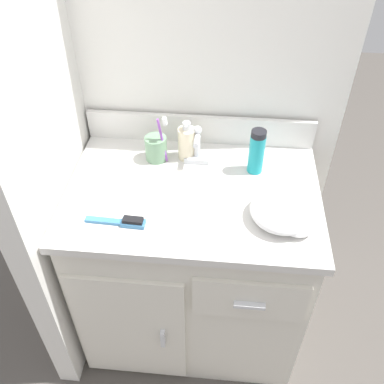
{
  "coord_description": "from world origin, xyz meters",
  "views": [
    {
      "loc": [
        0.1,
        -1.07,
        1.77
      ],
      "look_at": [
        0.0,
        -0.03,
        0.82
      ],
      "focal_mm": 40.0,
      "sensor_mm": 36.0,
      "label": 1
    }
  ],
  "objects_px": {
    "soap_dispenser": "(187,143)",
    "shaving_cream_can": "(257,152)",
    "hairbrush": "(124,222)",
    "toothbrush_cup": "(156,148)",
    "hand_towel": "(285,212)"
  },
  "relations": [
    {
      "from": "toothbrush_cup",
      "to": "shaving_cream_can",
      "type": "distance_m",
      "value": 0.36
    },
    {
      "from": "hairbrush",
      "to": "soap_dispenser",
      "type": "bearing_deg",
      "value": 68.32
    },
    {
      "from": "hairbrush",
      "to": "toothbrush_cup",
      "type": "bearing_deg",
      "value": 83.9
    },
    {
      "from": "shaving_cream_can",
      "to": "hand_towel",
      "type": "xyz_separation_m",
      "value": [
        0.09,
        -0.24,
        -0.05
      ]
    },
    {
      "from": "toothbrush_cup",
      "to": "shaving_cream_can",
      "type": "bearing_deg",
      "value": -5.73
    },
    {
      "from": "soap_dispenser",
      "to": "hand_towel",
      "type": "height_order",
      "value": "soap_dispenser"
    },
    {
      "from": "shaving_cream_can",
      "to": "hand_towel",
      "type": "distance_m",
      "value": 0.26
    },
    {
      "from": "soap_dispenser",
      "to": "shaving_cream_can",
      "type": "bearing_deg",
      "value": -12.37
    },
    {
      "from": "toothbrush_cup",
      "to": "hand_towel",
      "type": "bearing_deg",
      "value": -31.57
    },
    {
      "from": "toothbrush_cup",
      "to": "shaving_cream_can",
      "type": "relative_size",
      "value": 1.12
    },
    {
      "from": "soap_dispenser",
      "to": "hand_towel",
      "type": "distance_m",
      "value": 0.45
    },
    {
      "from": "soap_dispenser",
      "to": "hairbrush",
      "type": "relative_size",
      "value": 0.82
    },
    {
      "from": "hairbrush",
      "to": "hand_towel",
      "type": "relative_size",
      "value": 0.93
    },
    {
      "from": "toothbrush_cup",
      "to": "shaving_cream_can",
      "type": "height_order",
      "value": "toothbrush_cup"
    },
    {
      "from": "soap_dispenser",
      "to": "shaving_cream_can",
      "type": "xyz_separation_m",
      "value": [
        0.25,
        -0.05,
        0.02
      ]
    }
  ]
}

